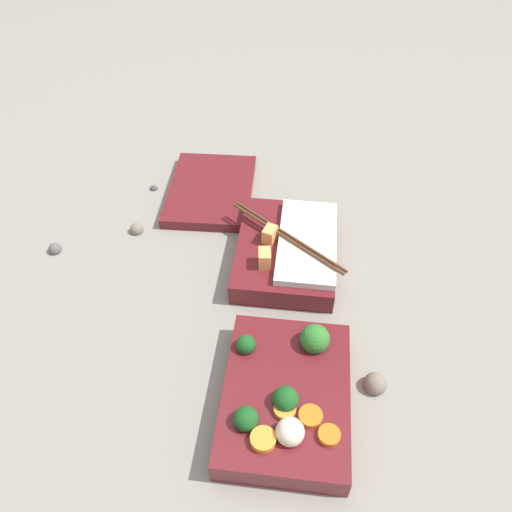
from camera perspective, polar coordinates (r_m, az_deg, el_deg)
The scene contains 8 objects.
ground_plane at distance 0.74m, azimuth 4.23°, elevation -6.89°, with size 3.00×3.00×0.00m, color gray.
bento_tray_vegetable at distance 0.64m, azimuth 3.29°, elevation -15.54°, with size 0.21×0.16×0.07m.
bento_tray_rice at distance 0.80m, azimuth 3.75°, elevation 0.77°, with size 0.21×0.19×0.06m.
bento_lid at distance 0.94m, azimuth -5.13°, elevation 7.49°, with size 0.21×0.15×0.02m, color maroon.
pebble_0 at distance 0.89m, azimuth -21.98°, elevation 0.73°, with size 0.02×0.02×0.02m, color #595651.
pebble_1 at distance 0.69m, azimuth 13.44°, elevation -14.03°, with size 0.03×0.03×0.03m, color #7A6B5B.
pebble_2 at distance 0.88m, azimuth -13.46°, elevation 3.00°, with size 0.02×0.02×0.02m, color #7A6B5B.
pebble_3 at distance 0.97m, azimuth -11.62°, elevation 7.68°, with size 0.01×0.01×0.01m, color #474442.
Camera 1 is at (-0.46, 0.00, 0.58)m, focal length 35.00 mm.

